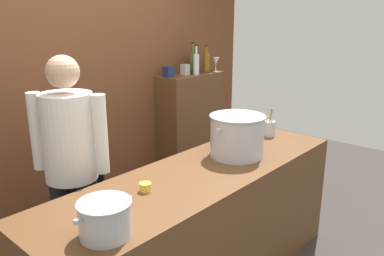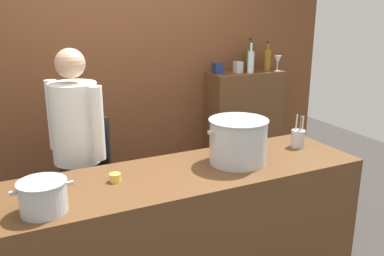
{
  "view_description": "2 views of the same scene",
  "coord_description": "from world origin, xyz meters",
  "px_view_note": "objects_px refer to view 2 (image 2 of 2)",
  "views": [
    {
      "loc": [
        -1.82,
        -1.53,
        1.88
      ],
      "look_at": [
        0.22,
        0.28,
        1.1
      ],
      "focal_mm": 36.02,
      "sensor_mm": 36.0,
      "label": 1
    },
    {
      "loc": [
        -1.06,
        -2.27,
        1.94
      ],
      "look_at": [
        0.24,
        0.39,
        1.06
      ],
      "focal_mm": 38.86,
      "sensor_mm": 36.0,
      "label": 2
    }
  ],
  "objects_px": {
    "wine_glass_tall": "(252,59)",
    "spice_tin_navy": "(218,68)",
    "butter_jar": "(115,178)",
    "wine_bottle_clear": "(251,61)",
    "stockpot_large": "(238,141)",
    "utensil_crock": "(298,138)",
    "wine_bottle_amber": "(267,59)",
    "chef": "(77,145)",
    "wine_bottle_olive": "(250,59)",
    "stockpot_small": "(43,197)",
    "spice_tin_silver": "(238,67)",
    "wine_glass_wide": "(278,60)"
  },
  "relations": [
    {
      "from": "wine_bottle_olive",
      "to": "wine_bottle_amber",
      "type": "relative_size",
      "value": 1.14
    },
    {
      "from": "wine_bottle_clear",
      "to": "wine_glass_tall",
      "type": "bearing_deg",
      "value": 52.65
    },
    {
      "from": "butter_jar",
      "to": "wine_bottle_clear",
      "type": "distance_m",
      "value": 2.04
    },
    {
      "from": "stockpot_large",
      "to": "utensil_crock",
      "type": "distance_m",
      "value": 0.6
    },
    {
      "from": "chef",
      "to": "wine_bottle_olive",
      "type": "bearing_deg",
      "value": -106.31
    },
    {
      "from": "stockpot_small",
      "to": "spice_tin_silver",
      "type": "xyz_separation_m",
      "value": [
        2.02,
        1.35,
        0.37
      ]
    },
    {
      "from": "stockpot_small",
      "to": "spice_tin_navy",
      "type": "bearing_deg",
      "value": 37.46
    },
    {
      "from": "wine_bottle_amber",
      "to": "wine_glass_tall",
      "type": "relative_size",
      "value": 1.76
    },
    {
      "from": "utensil_crock",
      "to": "wine_glass_tall",
      "type": "bearing_deg",
      "value": 73.12
    },
    {
      "from": "butter_jar",
      "to": "wine_glass_wide",
      "type": "distance_m",
      "value": 2.3
    },
    {
      "from": "stockpot_small",
      "to": "utensil_crock",
      "type": "relative_size",
      "value": 1.28
    },
    {
      "from": "wine_glass_tall",
      "to": "spice_tin_navy",
      "type": "bearing_deg",
      "value": -171.7
    },
    {
      "from": "chef",
      "to": "wine_glass_tall",
      "type": "relative_size",
      "value": 10.28
    },
    {
      "from": "wine_bottle_olive",
      "to": "spice_tin_navy",
      "type": "bearing_deg",
      "value": 178.53
    },
    {
      "from": "stockpot_small",
      "to": "chef",
      "type": "bearing_deg",
      "value": 68.13
    },
    {
      "from": "wine_bottle_amber",
      "to": "utensil_crock",
      "type": "bearing_deg",
      "value": -113.61
    },
    {
      "from": "stockpot_large",
      "to": "spice_tin_silver",
      "type": "bearing_deg",
      "value": 58.31
    },
    {
      "from": "stockpot_large",
      "to": "wine_bottle_clear",
      "type": "distance_m",
      "value": 1.43
    },
    {
      "from": "wine_glass_wide",
      "to": "wine_bottle_olive",
      "type": "bearing_deg",
      "value": 158.59
    },
    {
      "from": "chef",
      "to": "stockpot_small",
      "type": "height_order",
      "value": "chef"
    },
    {
      "from": "wine_glass_tall",
      "to": "stockpot_small",
      "type": "bearing_deg",
      "value": -147.14
    },
    {
      "from": "wine_bottle_clear",
      "to": "wine_bottle_olive",
      "type": "bearing_deg",
      "value": 63.34
    },
    {
      "from": "stockpot_small",
      "to": "wine_bottle_olive",
      "type": "xyz_separation_m",
      "value": [
        2.16,
        1.37,
        0.44
      ]
    },
    {
      "from": "wine_glass_tall",
      "to": "spice_tin_navy",
      "type": "relative_size",
      "value": 1.55
    },
    {
      "from": "wine_glass_tall",
      "to": "spice_tin_navy",
      "type": "distance_m",
      "value": 0.44
    },
    {
      "from": "wine_glass_tall",
      "to": "spice_tin_silver",
      "type": "distance_m",
      "value": 0.25
    },
    {
      "from": "wine_bottle_amber",
      "to": "spice_tin_navy",
      "type": "relative_size",
      "value": 2.74
    },
    {
      "from": "spice_tin_silver",
      "to": "chef",
      "type": "bearing_deg",
      "value": -162.99
    },
    {
      "from": "utensil_crock",
      "to": "wine_bottle_olive",
      "type": "distance_m",
      "value": 1.25
    },
    {
      "from": "stockpot_large",
      "to": "spice_tin_silver",
      "type": "xyz_separation_m",
      "value": [
        0.72,
        1.17,
        0.3
      ]
    },
    {
      "from": "stockpot_small",
      "to": "stockpot_large",
      "type": "bearing_deg",
      "value": 7.77
    },
    {
      "from": "butter_jar",
      "to": "wine_glass_wide",
      "type": "xyz_separation_m",
      "value": [
        1.99,
        1.05,
        0.49
      ]
    },
    {
      "from": "wine_bottle_clear",
      "to": "spice_tin_navy",
      "type": "xyz_separation_m",
      "value": [
        -0.31,
        0.1,
        -0.06
      ]
    },
    {
      "from": "wine_bottle_clear",
      "to": "chef",
      "type": "bearing_deg",
      "value": -165.89
    },
    {
      "from": "wine_glass_tall",
      "to": "spice_tin_silver",
      "type": "height_order",
      "value": "wine_glass_tall"
    },
    {
      "from": "chef",
      "to": "stockpot_large",
      "type": "bearing_deg",
      "value": -157.39
    },
    {
      "from": "chef",
      "to": "stockpot_small",
      "type": "relative_size",
      "value": 5.26
    },
    {
      "from": "wine_bottle_olive",
      "to": "butter_jar",
      "type": "bearing_deg",
      "value": -146.13
    },
    {
      "from": "wine_bottle_amber",
      "to": "wine_bottle_olive",
      "type": "bearing_deg",
      "value": 172.86
    },
    {
      "from": "utensil_crock",
      "to": "wine_bottle_clear",
      "type": "xyz_separation_m",
      "value": [
        0.24,
        1.03,
        0.45
      ]
    },
    {
      "from": "utensil_crock",
      "to": "stockpot_small",
      "type": "bearing_deg",
      "value": -172.45
    },
    {
      "from": "stockpot_small",
      "to": "wine_glass_tall",
      "type": "bearing_deg",
      "value": 32.86
    },
    {
      "from": "utensil_crock",
      "to": "spice_tin_navy",
      "type": "distance_m",
      "value": 1.2
    },
    {
      "from": "wine_bottle_clear",
      "to": "spice_tin_navy",
      "type": "height_order",
      "value": "wine_bottle_clear"
    },
    {
      "from": "spice_tin_navy",
      "to": "wine_bottle_clear",
      "type": "bearing_deg",
      "value": -17.85
    },
    {
      "from": "utensil_crock",
      "to": "spice_tin_navy",
      "type": "bearing_deg",
      "value": 93.56
    },
    {
      "from": "butter_jar",
      "to": "chef",
      "type": "bearing_deg",
      "value": 99.67
    },
    {
      "from": "stockpot_large",
      "to": "wine_bottle_olive",
      "type": "xyz_separation_m",
      "value": [
        0.87,
        1.2,
        0.37
      ]
    },
    {
      "from": "utensil_crock",
      "to": "wine_glass_wide",
      "type": "height_order",
      "value": "wine_glass_wide"
    },
    {
      "from": "wine_glass_wide",
      "to": "stockpot_small",
      "type": "bearing_deg",
      "value": -152.37
    }
  ]
}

